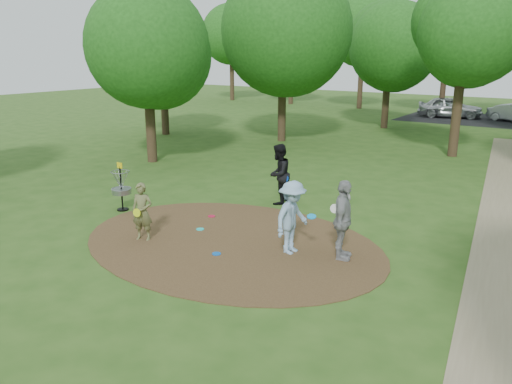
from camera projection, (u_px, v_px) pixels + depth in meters
The scene contains 13 objects.
ground at pixel (230, 242), 13.12m from camera, with size 100.00×100.00×0.00m, color #2D5119.
dirt_clearing at pixel (230, 242), 13.12m from camera, with size 8.40×8.40×0.02m, color #47301C.
parking_lot at pixel (504, 121), 35.88m from camera, with size 14.00×8.00×0.01m, color black.
player_observer_with_disc at pixel (142, 212), 13.10m from camera, with size 0.67×0.56×1.56m.
player_throwing_with_disc at pixel (292, 218), 12.21m from camera, with size 1.09×1.23×1.84m.
player_walking_with_disc at pixel (279, 174), 16.26m from camera, with size 0.85×1.04×1.98m.
player_waiting_with_disc at pixel (343, 220), 11.83m from camera, with size 0.80×1.24×1.96m.
disc_ground_cyan at pixel (200, 229), 14.02m from camera, with size 0.22×0.22×0.02m, color #1BDDD8.
disc_ground_blue at pixel (216, 254), 12.32m from camera, with size 0.22×0.22×0.02m, color blue.
disc_ground_red at pixel (212, 216), 15.12m from camera, with size 0.22×0.22×0.02m, color #C5133B.
car_left at pixel (450, 107), 37.65m from camera, with size 1.86×4.62×1.57m, color #9A9EA1.
disc_golf_basket at pixel (121, 183), 15.57m from camera, with size 0.63×0.63×1.54m.
tree_ring at pixel (415, 39), 18.33m from camera, with size 36.81×45.59×9.22m.
Camera 1 is at (7.48, -9.75, 4.85)m, focal length 35.00 mm.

